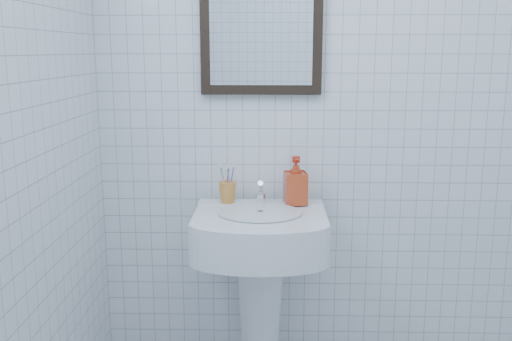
{
  "coord_description": "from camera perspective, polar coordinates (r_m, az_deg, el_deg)",
  "views": [
    {
      "loc": [
        -0.37,
        -1.21,
        1.42
      ],
      "look_at": [
        -0.42,
        0.86,
        0.98
      ],
      "focal_mm": 40.0,
      "sensor_mm": 36.0,
      "label": 1
    }
  ],
  "objects": [
    {
      "name": "faucet",
      "position": [
        2.37,
        0.46,
        -2.33
      ],
      "size": [
        0.04,
        0.09,
        0.11
      ],
      "color": "silver",
      "rests_on": "washbasin"
    },
    {
      "name": "soap_dispenser",
      "position": [
        2.36,
        3.99,
        -0.99
      ],
      "size": [
        0.1,
        0.1,
        0.2
      ],
      "primitive_type": "imported",
      "rotation": [
        0.0,
        0.0,
        0.14
      ],
      "color": "red",
      "rests_on": "washbasin"
    },
    {
      "name": "wall_back",
      "position": [
        2.45,
        10.09,
        7.74
      ],
      "size": [
        2.2,
        0.02,
        2.5
      ],
      "primitive_type": "cube",
      "color": "white",
      "rests_on": "ground"
    },
    {
      "name": "washbasin",
      "position": [
        2.37,
        0.41,
        -9.93
      ],
      "size": [
        0.52,
        0.38,
        0.8
      ],
      "color": "white",
      "rests_on": "ground"
    },
    {
      "name": "toothbrush_cup",
      "position": [
        2.39,
        -2.86,
        -2.17
      ],
      "size": [
        0.1,
        0.1,
        0.09
      ],
      "primitive_type": null,
      "rotation": [
        0.0,
        0.0,
        -0.43
      ],
      "color": "orange",
      "rests_on": "washbasin"
    },
    {
      "name": "wall_mirror",
      "position": [
        2.4,
        0.53,
        15.01
      ],
      "size": [
        0.5,
        0.04,
        0.62
      ],
      "color": "black",
      "rests_on": "wall_back"
    }
  ]
}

